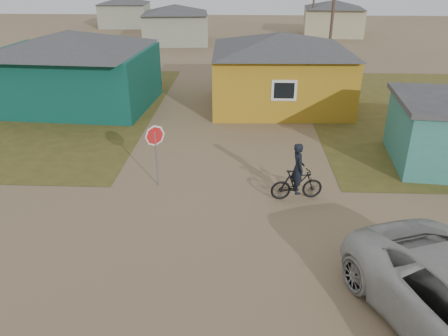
{
  "coord_description": "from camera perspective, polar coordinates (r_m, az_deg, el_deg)",
  "views": [
    {
      "loc": [
        0.58,
        -9.31,
        7.1
      ],
      "look_at": [
        0.02,
        3.0,
        1.3
      ],
      "focal_mm": 35.0,
      "sensor_mm": 36.0,
      "label": 1
    }
  ],
  "objects": [
    {
      "name": "stop_sign",
      "position": [
        14.89,
        -8.97,
        3.45
      ],
      "size": [
        0.71,
        0.24,
        2.24
      ],
      "color": "gray",
      "rests_on": "ground"
    },
    {
      "name": "ground",
      "position": [
        11.72,
        -0.78,
        -12.08
      ],
      "size": [
        120.0,
        120.0,
        0.0
      ],
      "primitive_type": "plane",
      "color": "#886E4E"
    },
    {
      "name": "house_pale_north",
      "position": [
        57.45,
        -12.86,
        19.3
      ],
      "size": [
        6.28,
        5.81,
        3.4
      ],
      "color": "gray",
      "rests_on": "ground"
    },
    {
      "name": "house_beige_east",
      "position": [
        50.47,
        14.08,
        18.56
      ],
      "size": [
        6.95,
        6.05,
        3.6
      ],
      "color": "tan",
      "rests_on": "ground"
    },
    {
      "name": "house_yellow",
      "position": [
        23.93,
        7.32,
        12.72
      ],
      "size": [
        7.72,
        6.76,
        3.9
      ],
      "color": "#B0811B",
      "rests_on": "ground"
    },
    {
      "name": "utility_pole_near",
      "position": [
        32.0,
        14.04,
        19.21
      ],
      "size": [
        1.4,
        0.2,
        8.0
      ],
      "color": "#4D3A2E",
      "rests_on": "ground"
    },
    {
      "name": "house_teal",
      "position": [
        25.06,
        -19.16,
        12.25
      ],
      "size": [
        8.93,
        7.08,
        4.0
      ],
      "color": "#0A3B33",
      "rests_on": "ground"
    },
    {
      "name": "house_pale_west",
      "position": [
        44.12,
        -6.32,
        18.25
      ],
      "size": [
        7.04,
        6.15,
        3.6
      ],
      "color": "gray",
      "rests_on": "ground"
    },
    {
      "name": "cyclist",
      "position": [
        14.42,
        9.53,
        -1.44
      ],
      "size": [
        1.8,
        0.77,
        1.97
      ],
      "color": "black",
      "rests_on": "ground"
    }
  ]
}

